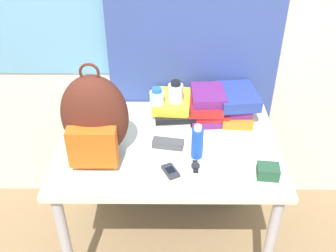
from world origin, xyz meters
TOP-DOWN VIEW (x-y plane):
  - wall_back at (-0.00, 0.85)m, footprint 6.00×0.06m
  - curtain_blue at (0.14, 0.80)m, footprint 0.92×0.04m
  - desk at (0.00, 0.38)m, footprint 1.08×0.77m
  - backpack at (-0.33, 0.30)m, footprint 0.30×0.25m
  - book_stack_left at (0.02, 0.62)m, footprint 0.23×0.28m
  - book_stack_center at (0.21, 0.61)m, footprint 0.24×0.26m
  - book_stack_right at (0.36, 0.62)m, footprint 0.22×0.28m
  - water_bottle at (-0.06, 0.57)m, footprint 0.08×0.08m
  - sports_bottle at (0.04, 0.59)m, footprint 0.08×0.08m
  - sunscreen_bottle at (0.14, 0.28)m, footprint 0.05×0.05m
  - cell_phone at (0.01, 0.16)m, footprint 0.09×0.11m
  - sunglasses_case at (0.00, 0.35)m, footprint 0.16×0.08m
  - camera_pouch at (0.44, 0.14)m, footprint 0.10×0.09m
  - wristwatch at (0.13, 0.20)m, footprint 0.04×0.09m

SIDE VIEW (x-z plane):
  - desk at x=0.00m, z-range 0.28..1.02m
  - wristwatch at x=0.13m, z-range 0.75..0.76m
  - cell_phone at x=0.01m, z-range 0.75..0.76m
  - sunglasses_case at x=0.00m, z-range 0.75..0.78m
  - camera_pouch at x=0.44m, z-range 0.75..0.80m
  - book_stack_left at x=0.02m, z-range 0.75..0.86m
  - book_stack_center at x=0.21m, z-range 0.74..0.90m
  - sunscreen_bottle at x=0.14m, z-range 0.74..0.92m
  - book_stack_right at x=0.36m, z-range 0.75..0.91m
  - water_bottle at x=-0.06m, z-range 0.74..0.94m
  - sports_bottle at x=0.04m, z-range 0.74..0.97m
  - backpack at x=-0.33m, z-range 0.71..1.18m
  - curtain_blue at x=0.14m, z-range 0.00..2.50m
  - wall_back at x=0.00m, z-range 0.00..2.50m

